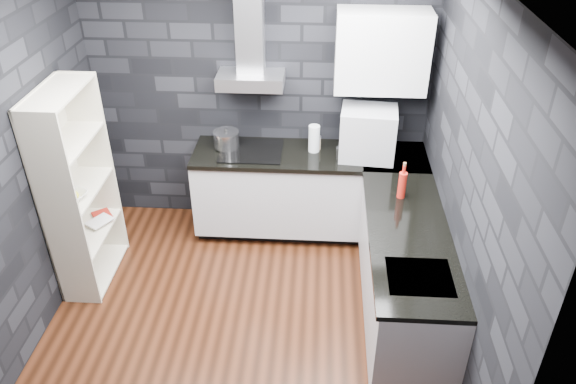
# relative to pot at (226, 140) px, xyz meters

# --- Properties ---
(ground) EXTENTS (3.20, 3.20, 0.00)m
(ground) POSITION_rel_pot_xyz_m (0.29, -1.36, -0.98)
(ground) COLOR #3C1C0E
(wall_back) EXTENTS (3.20, 0.05, 2.70)m
(wall_back) POSITION_rel_pot_xyz_m (0.29, 0.26, 0.37)
(wall_back) COLOR black
(wall_back) RESTS_ON ground
(wall_front) EXTENTS (3.20, 0.05, 2.70)m
(wall_front) POSITION_rel_pot_xyz_m (0.29, -2.99, 0.37)
(wall_front) COLOR black
(wall_front) RESTS_ON ground
(wall_left) EXTENTS (0.05, 3.20, 2.70)m
(wall_left) POSITION_rel_pot_xyz_m (-1.33, -1.36, 0.37)
(wall_left) COLOR black
(wall_left) RESTS_ON ground
(wall_right) EXTENTS (0.05, 3.20, 2.70)m
(wall_right) POSITION_rel_pot_xyz_m (1.92, -1.36, 0.37)
(wall_right) COLOR black
(wall_right) RESTS_ON ground
(toekick_back) EXTENTS (2.18, 0.50, 0.10)m
(toekick_back) POSITION_rel_pot_xyz_m (0.79, -0.02, -0.93)
(toekick_back) COLOR black
(toekick_back) RESTS_ON ground
(toekick_right) EXTENTS (0.50, 1.78, 0.10)m
(toekick_right) POSITION_rel_pot_xyz_m (1.63, -1.26, -0.93)
(toekick_right) COLOR black
(toekick_right) RESTS_ON ground
(counter_back_cab) EXTENTS (2.20, 0.60, 0.76)m
(counter_back_cab) POSITION_rel_pot_xyz_m (0.79, -0.06, -0.50)
(counter_back_cab) COLOR #B7B6BB
(counter_back_cab) RESTS_ON ground
(counter_right_cab) EXTENTS (0.60, 1.80, 0.76)m
(counter_right_cab) POSITION_rel_pot_xyz_m (1.59, -1.26, -0.50)
(counter_right_cab) COLOR #B7B6BB
(counter_right_cab) RESTS_ON ground
(counter_back_top) EXTENTS (2.20, 0.62, 0.04)m
(counter_back_top) POSITION_rel_pot_xyz_m (0.79, -0.07, -0.10)
(counter_back_top) COLOR black
(counter_back_top) RESTS_ON counter_back_cab
(counter_right_top) EXTENTS (0.62, 1.80, 0.04)m
(counter_right_top) POSITION_rel_pot_xyz_m (1.58, -1.26, -0.10)
(counter_right_top) COLOR black
(counter_right_top) RESTS_ON counter_right_cab
(counter_corner_top) EXTENTS (0.62, 0.62, 0.04)m
(counter_corner_top) POSITION_rel_pot_xyz_m (1.59, -0.06, -0.10)
(counter_corner_top) COLOR black
(counter_corner_top) RESTS_ON counter_right_cab
(hood_body) EXTENTS (0.60, 0.34, 0.12)m
(hood_body) POSITION_rel_pot_xyz_m (0.24, 0.07, 0.58)
(hood_body) COLOR silver
(hood_body) RESTS_ON wall_back
(hood_chimney) EXTENTS (0.24, 0.20, 0.90)m
(hood_chimney) POSITION_rel_pot_xyz_m (0.24, 0.14, 1.09)
(hood_chimney) COLOR silver
(hood_chimney) RESTS_ON hood_body
(upper_cabinet) EXTENTS (0.80, 0.35, 0.70)m
(upper_cabinet) POSITION_rel_pot_xyz_m (1.39, 0.06, 0.87)
(upper_cabinet) COLOR silver
(upper_cabinet) RESTS_ON wall_back
(cooktop) EXTENTS (0.58, 0.50, 0.01)m
(cooktop) POSITION_rel_pot_xyz_m (0.24, -0.06, -0.08)
(cooktop) COLOR black
(cooktop) RESTS_ON counter_back_top
(sink_rim) EXTENTS (0.44, 0.40, 0.01)m
(sink_rim) POSITION_rel_pot_xyz_m (1.59, -1.76, -0.09)
(sink_rim) COLOR silver
(sink_rim) RESTS_ON counter_right_top
(pot) EXTENTS (0.25, 0.25, 0.14)m
(pot) POSITION_rel_pot_xyz_m (0.00, 0.00, 0.00)
(pot) COLOR silver
(pot) RESTS_ON cooktop
(glass_vase) EXTENTS (0.11, 0.11, 0.26)m
(glass_vase) POSITION_rel_pot_xyz_m (0.83, -0.01, 0.05)
(glass_vase) COLOR white
(glass_vase) RESTS_ON counter_back_top
(storage_jar) EXTENTS (0.11, 0.11, 0.11)m
(storage_jar) POSITION_rel_pot_xyz_m (0.85, 0.03, -0.03)
(storage_jar) COLOR #CBB18F
(storage_jar) RESTS_ON counter_back_top
(utensil_crock) EXTENTS (0.12, 0.12, 0.12)m
(utensil_crock) POSITION_rel_pot_xyz_m (1.09, -0.14, -0.02)
(utensil_crock) COLOR silver
(utensil_crock) RESTS_ON counter_back_top
(appliance_garage) EXTENTS (0.52, 0.42, 0.49)m
(appliance_garage) POSITION_rel_pot_xyz_m (1.32, -0.09, 0.14)
(appliance_garage) COLOR #ABADB3
(appliance_garage) RESTS_ON counter_back_top
(red_bottle) EXTENTS (0.08, 0.08, 0.23)m
(red_bottle) POSITION_rel_pot_xyz_m (1.57, -0.77, 0.03)
(red_bottle) COLOR red
(red_bottle) RESTS_ON counter_right_top
(bookshelf) EXTENTS (0.45, 0.84, 1.80)m
(bookshelf) POSITION_rel_pot_xyz_m (-1.13, -0.84, -0.08)
(bookshelf) COLOR beige
(bookshelf) RESTS_ON ground
(fruit_bowl) EXTENTS (0.31, 0.31, 0.06)m
(fruit_bowl) POSITION_rel_pot_xyz_m (-1.13, -0.99, -0.05)
(fruit_bowl) COLOR silver
(fruit_bowl) RESTS_ON bookshelf
(book_red) EXTENTS (0.14, 0.11, 0.21)m
(book_red) POSITION_rel_pot_xyz_m (-1.14, -0.65, -0.41)
(book_red) COLOR maroon
(book_red) RESTS_ON bookshelf
(book_second) EXTENTS (0.14, 0.10, 0.22)m
(book_second) POSITION_rel_pot_xyz_m (-1.13, -0.67, -0.39)
(book_second) COLOR #B2B2B2
(book_second) RESTS_ON bookshelf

